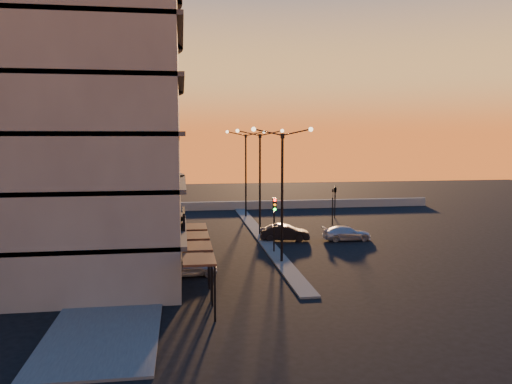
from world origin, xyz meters
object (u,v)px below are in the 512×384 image
(car_hatchback, at_px, (189,266))
(car_sedan, at_px, (285,233))
(traffic_light_main, at_px, (274,216))
(streetlamp_mid, at_px, (260,173))
(car_wagon, at_px, (347,233))

(car_hatchback, xyz_separation_m, car_sedan, (8.21, 9.71, 0.08))
(car_hatchback, bearing_deg, traffic_light_main, -52.37)
(car_sedan, bearing_deg, streetlamp_mid, 40.18)
(car_wagon, bearing_deg, car_hatchback, 124.28)
(streetlamp_mid, height_order, car_hatchback, streetlamp_mid)
(streetlamp_mid, xyz_separation_m, car_sedan, (1.71, -2.74, -4.90))
(streetlamp_mid, height_order, car_wagon, streetlamp_mid)
(streetlamp_mid, height_order, car_sedan, streetlamp_mid)
(streetlamp_mid, bearing_deg, car_hatchback, -117.58)
(traffic_light_main, height_order, car_wagon, traffic_light_main)
(traffic_light_main, bearing_deg, car_sedan, 68.75)
(car_hatchback, bearing_deg, car_wagon, -57.68)
(streetlamp_mid, relative_size, car_sedan, 2.27)
(traffic_light_main, relative_size, car_hatchback, 1.18)
(streetlamp_mid, relative_size, car_hatchback, 2.65)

